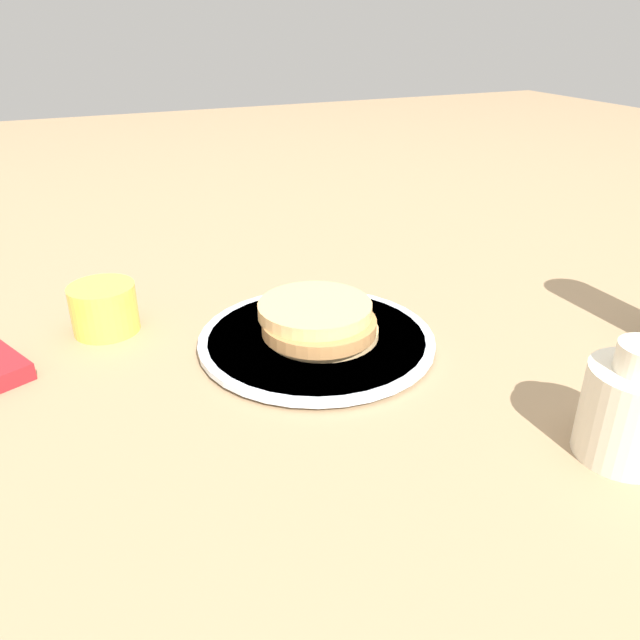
{
  "coord_description": "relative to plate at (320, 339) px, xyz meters",
  "views": [
    {
      "loc": [
        0.26,
        0.59,
        0.37
      ],
      "look_at": [
        -0.0,
        -0.02,
        0.03
      ],
      "focal_mm": 35.0,
      "sensor_mm": 36.0,
      "label": 1
    }
  ],
  "objects": [
    {
      "name": "plate",
      "position": [
        0.0,
        0.0,
        0.0
      ],
      "size": [
        0.28,
        0.28,
        0.01
      ],
      "color": "silver",
      "rests_on": "ground_plane"
    },
    {
      "name": "juice_glass",
      "position": [
        0.23,
        -0.14,
        0.02
      ],
      "size": [
        0.08,
        0.08,
        0.06
      ],
      "color": "yellow",
      "rests_on": "ground_plane"
    },
    {
      "name": "pancake_stack",
      "position": [
        0.0,
        0.0,
        0.03
      ],
      "size": [
        0.14,
        0.15,
        0.04
      ],
      "color": "#D7B176",
      "rests_on": "plate"
    },
    {
      "name": "cream_jug",
      "position": [
        -0.17,
        0.3,
        0.04
      ],
      "size": [
        0.09,
        0.09,
        0.11
      ],
      "color": "beige",
      "rests_on": "ground_plane"
    },
    {
      "name": "ground_plane",
      "position": [
        0.0,
        0.02,
        -0.01
      ],
      "size": [
        4.0,
        4.0,
        0.0
      ],
      "primitive_type": "plane",
      "color": "#9E7F5B"
    }
  ]
}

